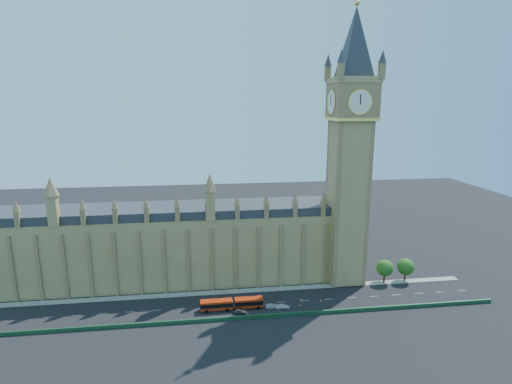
{
  "coord_description": "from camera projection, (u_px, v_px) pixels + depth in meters",
  "views": [
    {
      "loc": [
        -11.64,
        -117.45,
        63.59
      ],
      "look_at": [
        5.02,
        10.0,
        34.99
      ],
      "focal_mm": 28.0,
      "sensor_mm": 36.0,
      "label": 1
    }
  ],
  "objects": [
    {
      "name": "car_white",
      "position": [
        283.0,
        307.0,
        126.36
      ],
      "size": [
        4.61,
        2.01,
        1.32
      ],
      "primitive_type": "imported",
      "rotation": [
        0.0,
        0.0,
        1.54
      ],
      "color": "silver",
      "rests_on": "ground"
    },
    {
      "name": "cone_b",
      "position": [
        320.0,
        301.0,
        130.85
      ],
      "size": [
        0.56,
        0.56,
        0.71
      ],
      "rotation": [
        0.0,
        0.0,
        0.31
      ],
      "color": "black",
      "rests_on": "ground"
    },
    {
      "name": "tree_east_far",
      "position": [
        406.0,
        266.0,
        145.12
      ],
      "size": [
        6.0,
        6.0,
        8.5
      ],
      "color": "#382619",
      "rests_on": "ground"
    },
    {
      "name": "ground",
      "position": [
        245.0,
        305.0,
        128.97
      ],
      "size": [
        400.0,
        400.0,
        0.0
      ],
      "primitive_type": "plane",
      "color": "black",
      "rests_on": "ground"
    },
    {
      "name": "palace_westminster",
      "position": [
        169.0,
        244.0,
        144.09
      ],
      "size": [
        120.0,
        20.0,
        28.0
      ],
      "color": "#987C49",
      "rests_on": "ground"
    },
    {
      "name": "car_grey",
      "position": [
        240.0,
        312.0,
        123.29
      ],
      "size": [
        4.13,
        2.06,
        1.35
      ],
      "primitive_type": "imported",
      "rotation": [
        0.0,
        0.0,
        1.45
      ],
      "color": "#3A3D41",
      "rests_on": "ground"
    },
    {
      "name": "cone_a",
      "position": [
        301.0,
        300.0,
        131.24
      ],
      "size": [
        0.57,
        0.57,
        0.79
      ],
      "rotation": [
        0.0,
        0.0,
        -0.18
      ],
      "color": "black",
      "rests_on": "ground"
    },
    {
      "name": "elizabeth_tower",
      "position": [
        351.0,
        131.0,
        135.47
      ],
      "size": [
        20.59,
        20.59,
        105.0
      ],
      "color": "#987C49",
      "rests_on": "ground"
    },
    {
      "name": "tree_east_near",
      "position": [
        385.0,
        267.0,
        144.11
      ],
      "size": [
        6.0,
        6.0,
        8.5
      ],
      "color": "#382619",
      "rests_on": "ground"
    },
    {
      "name": "red_bus",
      "position": [
        232.0,
        304.0,
        125.71
      ],
      "size": [
        19.8,
        3.42,
        3.36
      ],
      "rotation": [
        0.0,
        0.0,
        0.02
      ],
      "color": "#AD280B",
      "rests_on": "ground"
    },
    {
      "name": "cone_d",
      "position": [
        326.0,
        300.0,
        131.46
      ],
      "size": [
        0.46,
        0.46,
        0.64
      ],
      "rotation": [
        0.0,
        0.0,
        0.14
      ],
      "color": "black",
      "rests_on": "ground"
    },
    {
      "name": "car_silver",
      "position": [
        272.0,
        306.0,
        126.56
      ],
      "size": [
        4.12,
        1.64,
        1.33
      ],
      "primitive_type": "imported",
      "rotation": [
        0.0,
        0.0,
        1.51
      ],
      "color": "#95979C",
      "rests_on": "ground"
    },
    {
      "name": "kerb_north",
      "position": [
        242.0,
        291.0,
        138.15
      ],
      "size": [
        160.0,
        3.0,
        0.16
      ],
      "primitive_type": "cube",
      "color": "gray",
      "rests_on": "ground"
    },
    {
      "name": "bridge_parapet",
      "position": [
        248.0,
        317.0,
        120.13
      ],
      "size": [
        160.0,
        0.6,
        1.2
      ],
      "primitive_type": "cube",
      "color": "#1E4C2D",
      "rests_on": "ground"
    },
    {
      "name": "cone_c",
      "position": [
        300.0,
        305.0,
        127.71
      ],
      "size": [
        0.44,
        0.44,
        0.68
      ],
      "rotation": [
        0.0,
        0.0,
        0.02
      ],
      "color": "black",
      "rests_on": "ground"
    }
  ]
}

